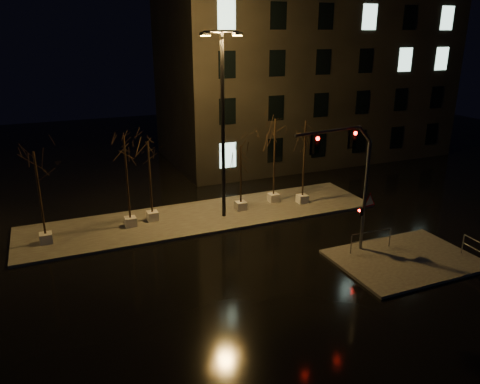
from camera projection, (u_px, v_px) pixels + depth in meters
name	position (u px, v px, depth m)	size (l,w,h in m)	color
ground	(242.00, 258.00, 23.99)	(90.00, 90.00, 0.00)	black
median	(204.00, 217.00, 29.18)	(22.00, 5.00, 0.15)	#43403C
sidewalk_corner	(405.00, 259.00, 23.70)	(7.00, 5.00, 0.15)	#43403C
building	(305.00, 73.00, 42.40)	(25.00, 12.00, 15.00)	black
tree_0	(36.00, 173.00, 24.12)	(1.80, 1.80, 5.23)	silver
tree_1	(125.00, 157.00, 26.22)	(1.80, 1.80, 5.56)	silver
tree_2	(149.00, 160.00, 27.22)	(1.80, 1.80, 5.02)	silver
tree_3	(241.00, 160.00, 29.03)	(1.80, 1.80, 4.32)	silver
tree_4	(275.00, 138.00, 30.17)	(1.80, 1.80, 5.75)	silver
tree_5	(305.00, 140.00, 29.96)	(1.80, 1.80, 5.67)	silver
traffic_signal_mast	(352.00, 172.00, 22.81)	(5.40, 0.82, 6.64)	#5A5C62
streetlight_main	(223.00, 115.00, 27.07)	(2.70, 1.01, 10.92)	black
guard_rail_a	(371.00, 238.00, 24.35)	(2.47, 0.15, 1.07)	#5A5C62
guard_rail_b	(480.00, 250.00, 22.98)	(0.19, 2.27, 1.07)	#5A5C62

